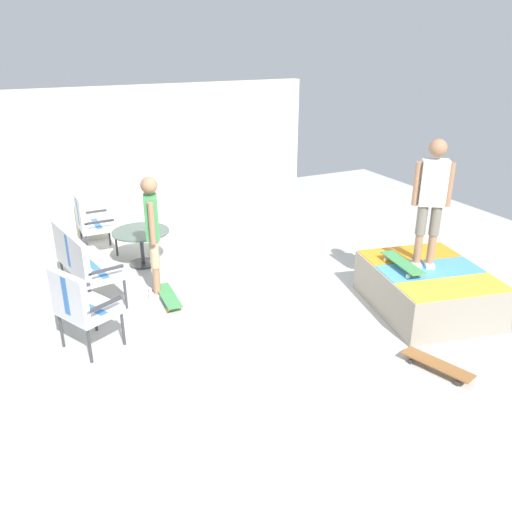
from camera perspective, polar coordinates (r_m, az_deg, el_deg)
ground_plane at (r=7.21m, az=1.76°, el=-6.03°), size 12.00×12.00×0.10m
house_facade at (r=9.93m, az=-11.12°, el=10.11°), size 0.23×6.00×2.63m
skate_ramp at (r=7.43m, az=18.22°, el=-3.37°), size 2.06×2.44×0.59m
patio_bench at (r=7.55m, az=-18.36°, el=-0.29°), size 1.33×0.76×1.02m
patio_chair_near_house at (r=9.15m, az=-17.60°, el=3.80°), size 0.62×0.55×1.02m
patio_chair_by_wall at (r=6.33m, az=-18.50°, el=-4.88°), size 0.80×0.77×1.02m
patio_table at (r=8.57m, az=-12.27°, el=1.60°), size 0.90×0.90×0.57m
person_watching at (r=7.31m, az=-11.13°, el=2.99°), size 0.47×0.31×1.71m
person_skater at (r=7.04m, az=18.46°, el=6.30°), size 0.35×0.42×1.68m
skateboard_by_bench at (r=7.42m, az=-9.46°, el=-4.30°), size 0.81×0.24×0.10m
skateboard_spare at (r=6.24m, az=18.99°, el=-11.04°), size 0.82×0.43×0.10m
skateboard_on_ramp at (r=7.14m, az=15.51°, el=-0.74°), size 0.82×0.33×0.10m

